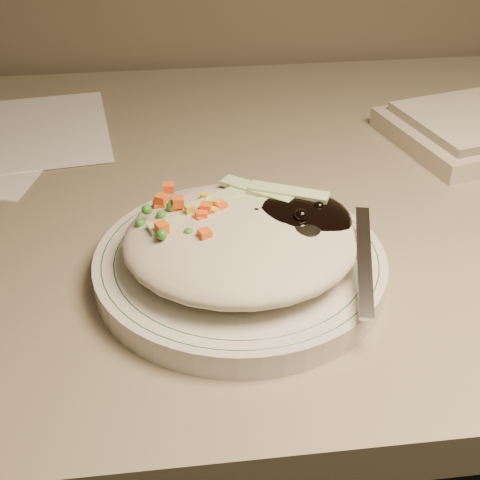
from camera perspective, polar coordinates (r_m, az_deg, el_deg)
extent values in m
cube|color=#7F755C|center=(0.73, 5.57, 3.93)|extent=(1.40, 0.70, 0.04)
cylinder|color=silver|center=(0.56, 0.00, -2.20)|extent=(0.24, 0.24, 0.02)
torus|color=#144723|center=(0.56, 0.00, -1.37)|extent=(0.23, 0.23, 0.00)
torus|color=#144723|center=(0.56, 0.00, -1.37)|extent=(0.21, 0.21, 0.00)
ellipsoid|color=beige|center=(0.54, 0.06, 0.07)|extent=(0.19, 0.18, 0.04)
ellipsoid|color=black|center=(0.56, 4.49, 1.66)|extent=(0.10, 0.09, 0.03)
ellipsoid|color=orange|center=(0.55, -4.83, 1.07)|extent=(0.08, 0.08, 0.02)
sphere|color=black|center=(0.55, 1.39, 2.19)|extent=(0.01, 0.01, 0.01)
sphere|color=black|center=(0.56, 4.26, 2.70)|extent=(0.01, 0.01, 0.01)
sphere|color=black|center=(0.55, 6.73, 2.80)|extent=(0.01, 0.01, 0.01)
sphere|color=black|center=(0.56, 5.73, 2.96)|extent=(0.01, 0.01, 0.01)
sphere|color=black|center=(0.53, 5.23, 2.04)|extent=(0.01, 0.01, 0.01)
sphere|color=black|center=(0.55, 4.14, 2.30)|extent=(0.01, 0.01, 0.01)
sphere|color=black|center=(0.56, 5.07, 2.93)|extent=(0.01, 0.01, 0.01)
cube|color=#FF5D1C|center=(0.55, -5.28, 3.26)|extent=(0.01, 0.01, 0.01)
cube|color=#FF5D1C|center=(0.54, -3.47, 1.20)|extent=(0.01, 0.01, 0.01)
cube|color=#FF5D1C|center=(0.56, -6.72, 3.47)|extent=(0.01, 0.01, 0.01)
cube|color=#FF5D1C|center=(0.54, -2.91, 2.76)|extent=(0.01, 0.01, 0.01)
cube|color=#FF5D1C|center=(0.54, -3.24, 2.10)|extent=(0.01, 0.01, 0.01)
cube|color=#FF5D1C|center=(0.57, -6.89, 2.98)|extent=(0.01, 0.01, 0.01)
cube|color=#FF5D1C|center=(0.55, -5.52, 2.93)|extent=(0.01, 0.01, 0.01)
cube|color=#FF5D1C|center=(0.54, -3.42, 1.80)|extent=(0.01, 0.01, 0.01)
cube|color=#FF5D1C|center=(0.55, -1.69, 2.84)|extent=(0.01, 0.01, 0.01)
cube|color=#FF5D1C|center=(0.57, -6.11, 4.44)|extent=(0.01, 0.01, 0.01)
cube|color=#FF5D1C|center=(0.52, -6.69, 1.06)|extent=(0.01, 0.01, 0.01)
cube|color=#FF5D1C|center=(0.51, -3.01, 0.46)|extent=(0.01, 0.01, 0.01)
cube|color=#FF5D1C|center=(0.54, -7.19, 1.08)|extent=(0.01, 0.01, 0.01)
cube|color=#FF5D1C|center=(0.57, -6.80, 2.77)|extent=(0.01, 0.01, 0.01)
sphere|color=#388C28|center=(0.55, -3.35, 2.19)|extent=(0.01, 0.01, 0.01)
sphere|color=#388C28|center=(0.51, -6.70, 0.46)|extent=(0.01, 0.01, 0.01)
sphere|color=#388C28|center=(0.55, -6.74, 2.08)|extent=(0.01, 0.01, 0.01)
sphere|color=#388C28|center=(0.54, -7.98, 2.58)|extent=(0.01, 0.01, 0.01)
sphere|color=#388C28|center=(0.55, -3.69, 2.41)|extent=(0.01, 0.01, 0.01)
sphere|color=#388C28|center=(0.53, -2.72, 0.32)|extent=(0.01, 0.01, 0.01)
sphere|color=#388C28|center=(0.54, -4.89, 1.55)|extent=(0.01, 0.01, 0.01)
sphere|color=#388C28|center=(0.53, -5.51, 0.33)|extent=(0.01, 0.01, 0.01)
sphere|color=#388C28|center=(0.54, -8.50, 1.38)|extent=(0.01, 0.01, 0.01)
sphere|color=#388C28|center=(0.55, -5.66, 3.06)|extent=(0.01, 0.01, 0.01)
sphere|color=#388C28|center=(0.55, -5.88, 2.86)|extent=(0.01, 0.01, 0.01)
sphere|color=#388C28|center=(0.53, -6.64, 1.09)|extent=(0.01, 0.01, 0.01)
sphere|color=#388C28|center=(0.52, -4.42, 0.60)|extent=(0.01, 0.01, 0.01)
sphere|color=#388C28|center=(0.57, -1.44, 3.33)|extent=(0.01, 0.01, 0.01)
cube|color=yellow|center=(0.55, -3.82, 2.41)|extent=(0.01, 0.01, 0.01)
cube|color=yellow|center=(0.54, -2.23, 2.40)|extent=(0.01, 0.01, 0.01)
cube|color=yellow|center=(0.55, -4.95, 2.46)|extent=(0.01, 0.01, 0.01)
cube|color=yellow|center=(0.54, -4.33, 2.61)|extent=(0.01, 0.01, 0.01)
cube|color=yellow|center=(0.54, -4.87, 1.44)|extent=(0.01, 0.01, 0.01)
cube|color=yellow|center=(0.55, -2.04, 3.15)|extent=(0.01, 0.01, 0.01)
cube|color=yellow|center=(0.56, -3.00, 3.69)|extent=(0.01, 0.01, 0.01)
cube|color=yellow|center=(0.54, -3.87, 1.43)|extent=(0.01, 0.01, 0.01)
cube|color=#B2D18C|center=(0.56, -1.45, 3.68)|extent=(0.07, 0.05, 0.00)
cube|color=#B2D18C|center=(0.57, 1.51, 4.30)|extent=(0.06, 0.05, 0.00)
cube|color=#B2D18C|center=(0.54, -4.31, 1.68)|extent=(0.07, 0.03, 0.00)
cube|color=#B2D18C|center=(0.56, 4.18, 4.11)|extent=(0.07, 0.04, 0.00)
cube|color=#B2D18C|center=(0.53, 0.67, 0.78)|extent=(0.07, 0.05, 0.00)
cube|color=#B2D18C|center=(0.55, 1.56, 3.09)|extent=(0.07, 0.02, 0.00)
ellipsoid|color=silver|center=(0.53, 5.28, 1.15)|extent=(0.04, 0.05, 0.01)
cube|color=silver|center=(0.52, 10.56, -1.68)|extent=(0.04, 0.11, 0.03)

